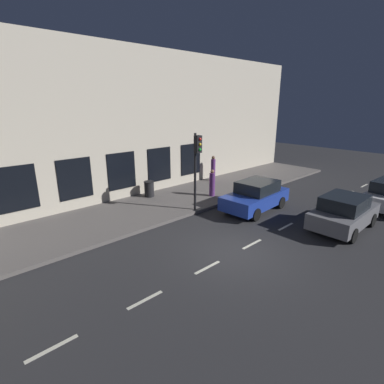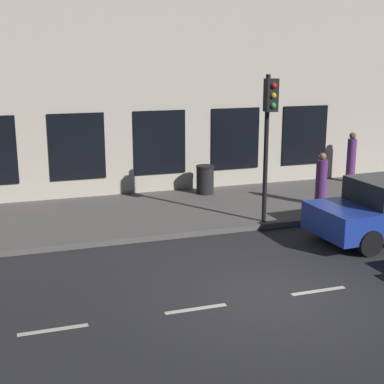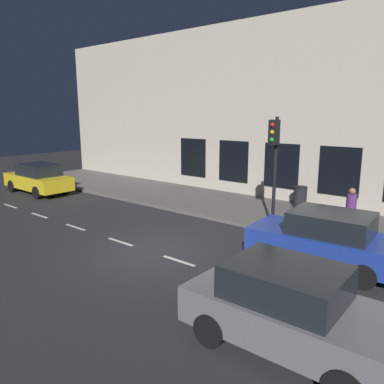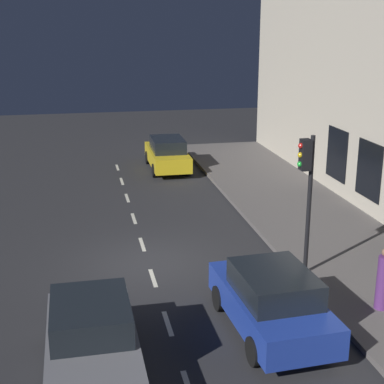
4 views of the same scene
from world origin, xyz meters
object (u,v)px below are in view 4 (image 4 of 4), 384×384
(parked_car_1, at_px, (167,154))
(pedestrian_0, at_px, (383,281))
(traffic_light, at_px, (307,177))
(parked_car_3, at_px, (92,339))
(parked_car_0, at_px, (272,300))

(parked_car_1, xyz_separation_m, pedestrian_0, (2.91, -15.28, 0.10))
(traffic_light, height_order, parked_car_1, traffic_light)
(parked_car_3, bearing_deg, traffic_light, -150.19)
(parked_car_0, height_order, pedestrian_0, pedestrian_0)
(traffic_light, distance_m, pedestrian_0, 3.36)
(parked_car_3, bearing_deg, pedestrian_0, -171.61)
(parked_car_0, xyz_separation_m, pedestrian_0, (2.97, 0.24, 0.10))
(traffic_light, xyz_separation_m, parked_car_0, (-1.81, -2.61, -2.18))
(parked_car_0, bearing_deg, traffic_light, 52.11)
(parked_car_3, height_order, pedestrian_0, pedestrian_0)
(pedestrian_0, bearing_deg, parked_car_1, 113.66)
(traffic_light, bearing_deg, parked_car_0, -124.71)
(parked_car_0, xyz_separation_m, parked_car_3, (-4.16, -0.88, -0.00))
(pedestrian_0, bearing_deg, parked_car_3, -158.22)
(parked_car_1, distance_m, parked_car_3, 16.93)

